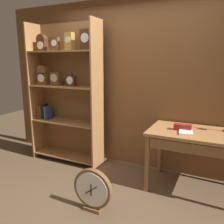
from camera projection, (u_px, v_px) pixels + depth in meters
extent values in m
plane|color=brown|center=(92.00, 210.00, 2.69)|extent=(10.00, 10.00, 0.00)
cube|color=brown|center=(136.00, 85.00, 3.64)|extent=(4.80, 0.05, 2.60)
cube|color=#9E6B3D|center=(37.00, 93.00, 4.06)|extent=(0.02, 0.37, 2.27)
cube|color=#9E6B3D|center=(97.00, 97.00, 3.55)|extent=(0.03, 0.37, 2.27)
cube|color=brown|center=(71.00, 93.00, 3.96)|extent=(1.22, 0.01, 2.27)
cube|color=#9E6B3D|center=(68.00, 155.00, 4.03)|extent=(1.17, 0.35, 0.02)
cube|color=#9E6B3D|center=(66.00, 122.00, 3.90)|extent=(1.17, 0.35, 0.02)
cube|color=#9E6B3D|center=(65.00, 86.00, 3.78)|extent=(1.17, 0.35, 0.02)
cube|color=#9E6B3D|center=(63.00, 51.00, 3.66)|extent=(1.17, 0.35, 0.02)
cube|color=#472816|center=(42.00, 46.00, 3.83)|extent=(0.16, 0.10, 0.16)
cylinder|color=#472816|center=(42.00, 40.00, 3.81)|extent=(0.16, 0.10, 0.16)
cylinder|color=silver|center=(40.00, 45.00, 3.79)|extent=(0.12, 0.01, 0.12)
cube|color=brown|center=(43.00, 79.00, 3.90)|extent=(0.17, 0.11, 0.20)
cylinder|color=brown|center=(43.00, 71.00, 3.87)|extent=(0.17, 0.11, 0.17)
cylinder|color=white|center=(41.00, 78.00, 3.85)|extent=(0.13, 0.01, 0.13)
cube|color=brown|center=(55.00, 44.00, 3.68)|extent=(0.13, 0.07, 0.20)
cylinder|color=white|center=(54.00, 43.00, 3.64)|extent=(0.10, 0.01, 0.10)
cube|color=brown|center=(56.00, 79.00, 3.79)|extent=(0.17, 0.09, 0.21)
cylinder|color=#C6B78C|center=(54.00, 78.00, 3.75)|extent=(0.13, 0.01, 0.13)
cube|color=#B28C38|center=(70.00, 42.00, 3.58)|extent=(0.13, 0.10, 0.27)
cylinder|color=silver|center=(67.00, 40.00, 3.52)|extent=(0.10, 0.01, 0.10)
cube|color=#472816|center=(71.00, 81.00, 3.67)|extent=(0.16, 0.07, 0.16)
sphere|color=#472816|center=(71.00, 74.00, 3.65)|extent=(0.07, 0.07, 0.07)
cylinder|color=white|center=(69.00, 80.00, 3.63)|extent=(0.12, 0.01, 0.12)
cube|color=#472816|center=(87.00, 40.00, 3.44)|extent=(0.18, 0.10, 0.30)
cylinder|color=white|center=(85.00, 38.00, 3.38)|extent=(0.14, 0.01, 0.14)
cube|color=maroon|center=(41.00, 112.00, 4.09)|extent=(0.04, 0.16, 0.23)
cube|color=#236638|center=(43.00, 112.00, 4.07)|extent=(0.02, 0.14, 0.23)
cube|color=black|center=(45.00, 111.00, 4.05)|extent=(0.03, 0.13, 0.26)
cube|color=slate|center=(48.00, 112.00, 4.05)|extent=(0.03, 0.16, 0.22)
cube|color=navy|center=(49.00, 113.00, 4.01)|extent=(0.04, 0.16, 0.20)
cube|color=#9E6B3D|center=(198.00, 133.00, 2.96)|extent=(1.20, 0.72, 0.04)
cube|color=olive|center=(147.00, 164.00, 3.01)|extent=(0.05, 0.05, 0.76)
cube|color=olive|center=(160.00, 148.00, 3.56)|extent=(0.05, 0.05, 0.76)
cube|color=brown|center=(194.00, 149.00, 2.68)|extent=(1.02, 0.03, 0.12)
cube|color=maroon|center=(183.00, 127.00, 3.01)|extent=(0.22, 0.09, 0.08)
cube|color=silver|center=(186.00, 132.00, 2.89)|extent=(0.19, 0.24, 0.02)
cube|color=brown|center=(93.00, 208.00, 2.69)|extent=(0.21, 0.11, 0.04)
cylinder|color=brown|center=(93.00, 188.00, 2.63)|extent=(0.47, 0.06, 0.47)
cylinder|color=silver|center=(91.00, 190.00, 2.60)|extent=(0.40, 0.01, 0.40)
cube|color=black|center=(91.00, 190.00, 2.60)|extent=(0.01, 0.01, 0.14)
cube|color=black|center=(91.00, 190.00, 2.60)|extent=(0.16, 0.01, 0.13)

